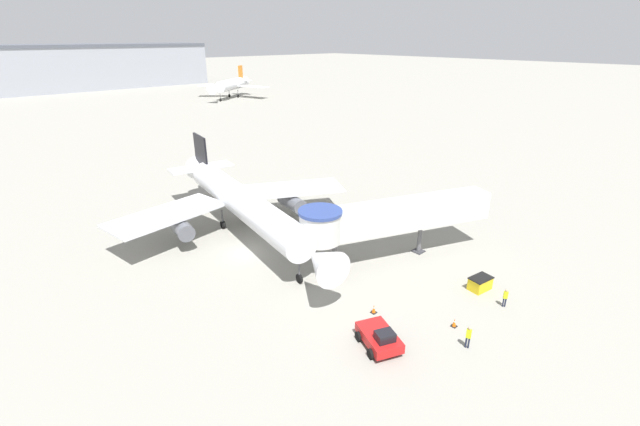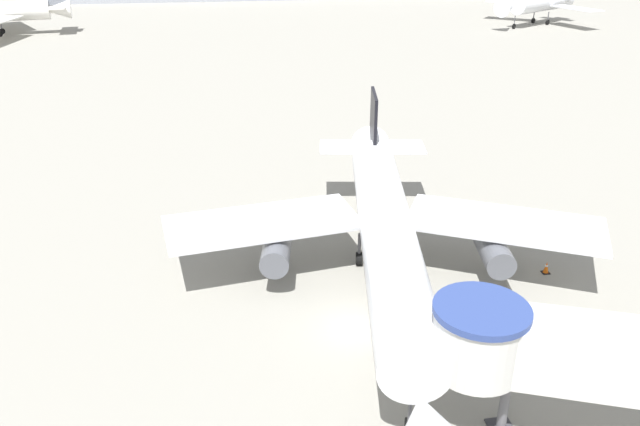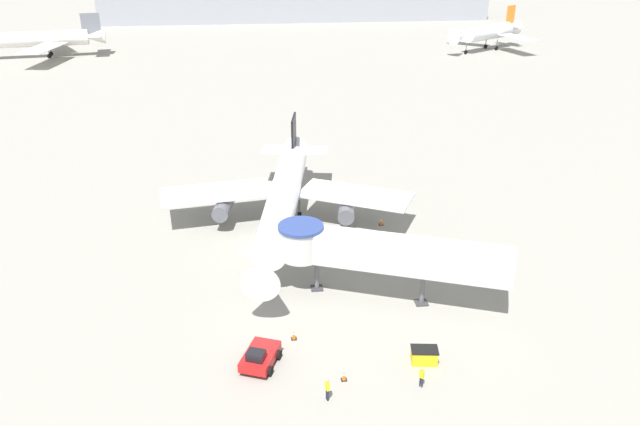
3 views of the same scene
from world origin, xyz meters
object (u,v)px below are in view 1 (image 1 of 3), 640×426
Objects in this scene: service_container_yellow at (480,283)px; traffic_cone_starboard_wing at (315,207)px; jet_bridge at (385,217)px; pushback_tug_red at (380,337)px; traffic_cone_near_nose at (374,309)px; ground_crew_marshaller at (505,297)px; traffic_cone_apron_front at (454,323)px; ground_crew_wing_walker at (468,336)px; main_airplane at (241,202)px; background_jet_orange_tail at (231,85)px.

traffic_cone_starboard_wing is at bearing 86.14° from service_container_yellow.
jet_bridge is 4.69× the size of pushback_tug_red.
pushback_tug_red is at bearing -133.30° from traffic_cone_near_nose.
jet_bridge is 12.84m from ground_crew_marshaller.
traffic_cone_apron_front is 0.39× the size of ground_crew_wing_walker.
main_airplane is 20.71m from traffic_cone_near_nose.
traffic_cone_starboard_wing is 29.02m from ground_crew_wing_walker.
main_airplane is at bearing 110.51° from service_container_yellow.
traffic_cone_starboard_wing is (3.66, 14.53, -4.23)m from jet_bridge.
service_container_yellow is at bearing -22.65° from traffic_cone_near_nose.
traffic_cone_apron_front is (-4.36, -10.91, -4.28)m from jet_bridge.
pushback_tug_red is at bearing -121.53° from traffic_cone_starboard_wing.
service_container_yellow reaches higher than traffic_cone_starboard_wing.
traffic_cone_starboard_wing is (8.02, 25.44, 0.06)m from traffic_cone_apron_front.
background_jet_orange_tail is (57.84, 127.34, 4.39)m from traffic_cone_apron_front.
pushback_tug_red is 12.54m from service_container_yellow.
main_airplane is 26.20m from traffic_cone_apron_front.
traffic_cone_near_nose is 11.06m from ground_crew_marshaller.
traffic_cone_apron_front is 5.64m from ground_crew_marshaller.
background_jet_orange_tail is at bearing 68.54° from main_airplane.
jet_bridge reaches higher than traffic_cone_near_nose.
main_airplane is 1.38× the size of background_jet_orange_tail.
ground_crew_wing_walker is 142.31m from background_jet_orange_tail.
ground_crew_wing_walker is at bearing -21.62° from pushback_tug_red.
traffic_cone_starboard_wing reaches higher than traffic_cone_near_nose.
main_airplane reaches higher than traffic_cone_near_nose.
background_jet_orange_tail is (51.45, 125.96, 4.13)m from service_container_yellow.
service_container_yellow is 10.49m from traffic_cone_near_nose.
traffic_cone_apron_front is at bearing -107.50° from traffic_cone_starboard_wing.
pushback_tug_red is at bearing -60.61° from background_jet_orange_tail.
service_container_yellow is at bearing 17.13° from pushback_tug_red.
service_container_yellow is at bearing -88.46° from ground_crew_wing_walker.
traffic_cone_apron_front is 6.33m from traffic_cone_near_nose.
pushback_tug_red reaches higher than ground_crew_marshaller.
ground_crew_wing_walker reaches higher than traffic_cone_near_nose.
traffic_cone_apron_front is 2.57m from ground_crew_wing_walker.
main_airplane is 118.23m from background_jet_orange_tail.
service_container_yellow reaches higher than traffic_cone_near_nose.
jet_bridge is at bearing -45.85° from ground_crew_wing_walker.
service_container_yellow is 0.09× the size of background_jet_orange_tail.
ground_crew_wing_walker is at bearing 54.36° from ground_crew_marshaller.
traffic_cone_apron_front is at bearing 0.29° from pushback_tug_red.
jet_bridge reaches higher than pushback_tug_red.
ground_crew_wing_walker reaches higher than service_container_yellow.
service_container_yellow is at bearing -59.89° from ground_crew_marshaller.
jet_bridge is at bearing 35.73° from traffic_cone_near_nose.
ground_crew_wing_walker is at bearing -93.11° from jet_bridge.
main_airplane reaches higher than service_container_yellow.
main_airplane is 23.83m from pushback_tug_red.
traffic_cone_near_nose is at bearing -82.12° from main_airplane.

